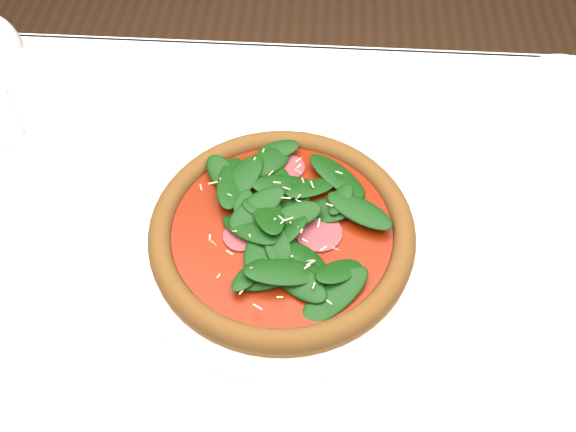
{
  "coord_description": "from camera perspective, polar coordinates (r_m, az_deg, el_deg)",
  "views": [
    {
      "loc": [
        0.01,
        -0.44,
        1.42
      ],
      "look_at": [
        -0.02,
        0.04,
        0.77
      ],
      "focal_mm": 40.0,
      "sensor_mm": 36.0,
      "label": 1
    }
  ],
  "objects": [
    {
      "name": "pizza",
      "position": [
        0.78,
        -0.54,
        -1.11
      ],
      "size": [
        0.36,
        0.36,
        0.04
      ],
      "rotation": [
        0.0,
        0.0,
        0.1
      ],
      "color": "#935823",
      "rests_on": "plate"
    },
    {
      "name": "saucer_far",
      "position": [
        1.09,
        23.52,
        10.93
      ],
      "size": [
        0.12,
        0.12,
        0.01
      ],
      "color": "white",
      "rests_on": "dining_table"
    },
    {
      "name": "plate",
      "position": [
        0.8,
        -0.52,
        -2.02
      ],
      "size": [
        0.38,
        0.38,
        0.02
      ],
      "color": "white",
      "rests_on": "dining_table"
    },
    {
      "name": "dining_table",
      "position": [
        0.89,
        1.36,
        -6.75
      ],
      "size": [
        1.21,
        0.81,
        0.75
      ],
      "color": "silver",
      "rests_on": "ground"
    }
  ]
}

